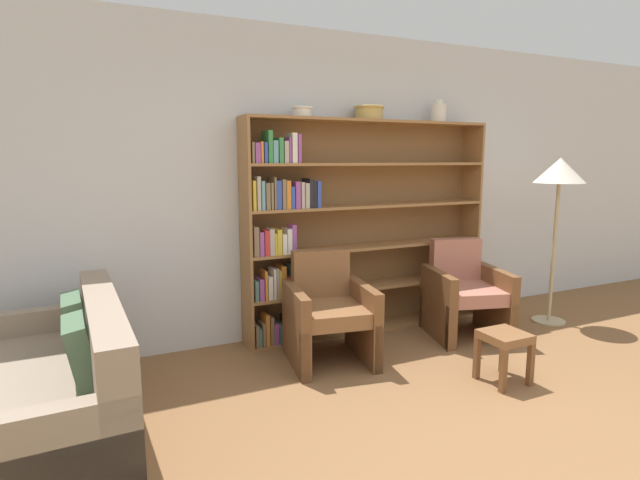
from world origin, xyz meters
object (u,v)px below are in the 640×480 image
(bookshelf, at_px, (346,229))
(bowl_brass, at_px, (369,112))
(footstool, at_px, (504,343))
(armchair_cushioned, at_px, (465,293))
(vase_tall, at_px, (438,113))
(bowl_cream, at_px, (302,111))
(floor_lamp, at_px, (559,178))
(couch, at_px, (49,396))
(armchair_leather, at_px, (328,313))

(bookshelf, distance_m, bowl_brass, 1.08)
(bookshelf, relative_size, footstool, 6.42)
(bowl_brass, xyz_separation_m, armchair_cushioned, (0.74, -0.53, -1.64))
(vase_tall, bearing_deg, bowl_cream, 180.00)
(floor_lamp, bearing_deg, footstool, -150.12)
(bookshelf, height_order, armchair_cushioned, bookshelf)
(vase_tall, distance_m, armchair_cushioned, 1.75)
(vase_tall, bearing_deg, bookshelf, 178.94)
(armchair_cushioned, bearing_deg, couch, 22.75)
(couch, height_order, armchair_cushioned, armchair_cushioned)
(couch, distance_m, footstool, 2.99)
(couch, xyz_separation_m, armchair_cushioned, (3.37, 0.43, 0.11))
(bowl_brass, relative_size, couch, 0.16)
(vase_tall, height_order, armchair_cushioned, vase_tall)
(couch, bearing_deg, vase_tall, -76.64)
(footstool, bearing_deg, armchair_cushioned, 65.06)
(bookshelf, distance_m, vase_tall, 1.47)
(bookshelf, relative_size, armchair_leather, 2.80)
(couch, xyz_separation_m, armchair_leather, (1.97, 0.43, 0.11))
(footstool, bearing_deg, bowl_cream, 123.75)
(bowl_brass, distance_m, couch, 3.30)
(bowl_cream, xyz_separation_m, armchair_leather, (-0.01, -0.53, -1.62))
(bookshelf, xyz_separation_m, footstool, (0.53, -1.47, -0.68))
(bowl_cream, relative_size, armchair_leather, 0.21)
(bowl_cream, distance_m, couch, 2.80)
(bookshelf, xyz_separation_m, vase_tall, (0.99, -0.02, 1.09))
(armchair_cushioned, xyz_separation_m, floor_lamp, (1.03, -0.08, 1.04))
(couch, bearing_deg, bowl_brass, -72.35)
(armchair_cushioned, distance_m, footstool, 1.02)
(couch, height_order, footstool, couch)
(couch, distance_m, armchair_leather, 2.02)
(vase_tall, relative_size, footstool, 0.56)
(footstool, bearing_deg, floor_lamp, 29.88)
(bowl_cream, xyz_separation_m, bowl_brass, (0.65, -0.00, 0.02))
(bookshelf, height_order, couch, bookshelf)
(armchair_cushioned, height_order, footstool, armchair_cushioned)
(bookshelf, height_order, bowl_brass, bowl_brass)
(bookshelf, bearing_deg, bowl_cream, -177.60)
(couch, height_order, floor_lamp, floor_lamp)
(armchair_leather, distance_m, floor_lamp, 2.64)
(bowl_cream, distance_m, armchair_cushioned, 2.21)
(bookshelf, relative_size, bowl_cream, 13.38)
(armchair_cushioned, bearing_deg, floor_lamp, -169.12)
(vase_tall, distance_m, couch, 3.96)
(bowl_brass, bearing_deg, footstool, -77.81)
(vase_tall, xyz_separation_m, couch, (-3.41, -0.95, -1.77))
(bowl_cream, relative_size, couch, 0.10)
(bowl_cream, relative_size, armchair_cushioned, 0.21)
(armchair_leather, relative_size, armchair_cushioned, 1.00)
(bowl_brass, bearing_deg, couch, -160.08)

